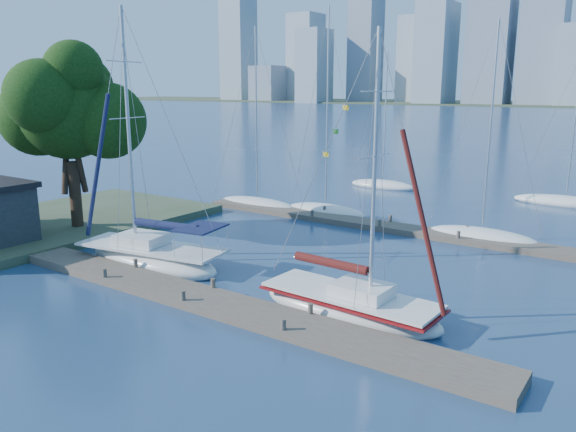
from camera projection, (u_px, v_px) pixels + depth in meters
The scene contains 12 objects.
ground at pixel (199, 303), 23.64m from camera, with size 700.00×700.00×0.00m, color navy.
near_dock at pixel (199, 298), 23.60m from camera, with size 26.00×2.00×0.40m, color #483F35.
far_dock at pixel (399, 229), 35.30m from camera, with size 30.00×1.80×0.36m, color #483F35.
shore at pixel (35, 227), 35.45m from camera, with size 12.00×22.00×0.50m, color #38472D.
tree at pixel (68, 106), 33.08m from camera, with size 8.47×7.73×11.47m.
sailboat_navy at pixel (151, 246), 28.47m from camera, with size 8.86×4.15×13.23m.
sailboat_maroon at pixel (350, 294), 22.13m from camera, with size 7.85×2.89×11.46m.
bg_boat_0 at pixel (257, 203), 42.62m from camera, with size 7.22×4.22×13.45m.
bg_boat_1 at pixel (326, 210), 40.10m from camera, with size 6.57×3.28×14.50m.
bg_boat_3 at pixel (482, 236), 33.19m from camera, with size 6.66×2.63×12.87m.
bg_boat_6 at pixel (383, 185), 50.87m from camera, with size 6.30×2.38×12.30m.
bg_boat_7 at pixel (566, 202), 43.23m from camera, with size 7.98×4.38×11.77m.
Camera 1 is at (15.78, -16.11, 8.83)m, focal length 35.00 mm.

